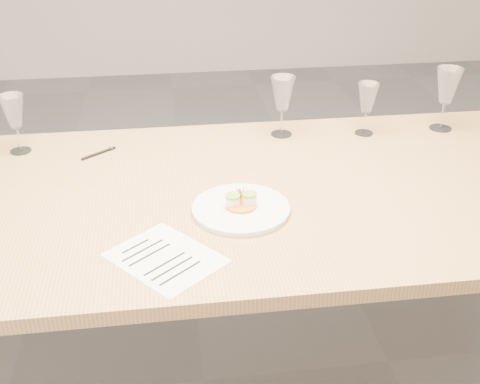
{
  "coord_description": "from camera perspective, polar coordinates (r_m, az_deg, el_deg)",
  "views": [
    {
      "loc": [
        -0.08,
        -1.52,
        1.59
      ],
      "look_at": [
        0.11,
        -0.11,
        0.8
      ],
      "focal_mm": 45.0,
      "sensor_mm": 36.0,
      "label": 1
    }
  ],
  "objects": [
    {
      "name": "recipe_sheet",
      "position": [
        1.46,
        -7.1,
        -6.21
      ],
      "size": [
        0.32,
        0.32,
        0.0
      ],
      "rotation": [
        0.0,
        0.0,
        0.69
      ],
      "color": "white",
      "rests_on": "dining_table"
    },
    {
      "name": "wine_glass_2",
      "position": [
        2.12,
        11.98,
        8.63
      ],
      "size": [
        0.07,
        0.07,
        0.18
      ],
      "color": "white",
      "rests_on": "dining_table"
    },
    {
      "name": "wine_glass_3",
      "position": [
        2.22,
        19.07,
        9.41
      ],
      "size": [
        0.09,
        0.09,
        0.22
      ],
      "color": "white",
      "rests_on": "dining_table"
    },
    {
      "name": "wine_glass_1",
      "position": [
        2.06,
        4.07,
        9.19
      ],
      "size": [
        0.08,
        0.08,
        0.21
      ],
      "color": "white",
      "rests_on": "dining_table"
    },
    {
      "name": "ballpoint_pen",
      "position": [
        2.01,
        -13.24,
        3.61
      ],
      "size": [
        0.11,
        0.09,
        0.01
      ],
      "rotation": [
        0.0,
        0.0,
        0.66
      ],
      "color": "black",
      "rests_on": "dining_table"
    },
    {
      "name": "dining_table",
      "position": [
        1.77,
        -4.09,
        -1.93
      ],
      "size": [
        2.4,
        1.0,
        0.75
      ],
      "color": "tan",
      "rests_on": "ground"
    },
    {
      "name": "ground",
      "position": [
        2.2,
        -3.45,
        -17.39
      ],
      "size": [
        7.0,
        7.0,
        0.0
      ],
      "primitive_type": "plane",
      "color": "slate",
      "rests_on": "ground"
    },
    {
      "name": "wine_glass_0",
      "position": [
        2.06,
        -20.68,
        7.05
      ],
      "size": [
        0.08,
        0.08,
        0.19
      ],
      "color": "white",
      "rests_on": "dining_table"
    },
    {
      "name": "dinner_plate",
      "position": [
        1.63,
        0.11,
        -1.52
      ],
      "size": [
        0.27,
        0.27,
        0.07
      ],
      "rotation": [
        0.0,
        0.0,
        0.19
      ],
      "color": "white",
      "rests_on": "dining_table"
    }
  ]
}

